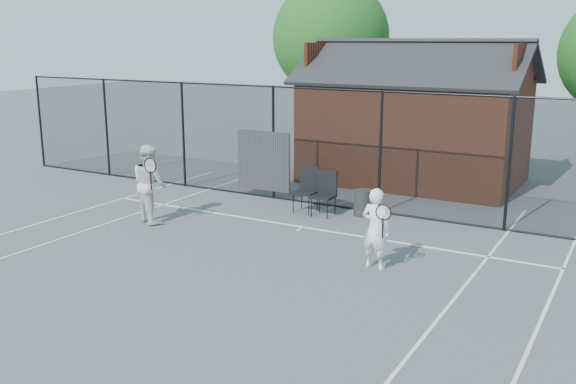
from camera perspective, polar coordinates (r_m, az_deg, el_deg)
The scene contains 10 objects.
ground at distance 12.15m, azimuth -5.35°, elevation -6.67°, with size 80.00×80.00×0.00m, color #464D50.
court_lines at distance 11.17m, azimuth -9.28°, elevation -8.62°, with size 11.02×18.00×0.01m.
fence at distance 16.12m, azimuth 3.87°, elevation 3.71°, with size 22.04×3.00×3.00m.
clubhouse at distance 19.47m, azimuth 11.21°, elevation 5.64°, with size 6.50×4.36×4.19m.
tree_left at distance 25.36m, azimuth 3.84°, elevation 13.48°, with size 4.48×4.48×6.44m.
player_front at distance 11.91m, azimuth 7.80°, elevation -3.24°, with size 0.71×0.54×1.54m.
player_back at distance 15.15m, azimuth -12.18°, elevation 0.75°, with size 1.09×0.98×1.83m.
chair_left at distance 15.74m, azimuth 1.55°, elevation 0.14°, with size 0.52×0.54×1.09m, color black.
chair_right at distance 15.41m, azimuth 3.17°, elevation -0.22°, with size 0.51×0.53×1.06m, color black.
waste_bin at distance 15.57m, azimuth 6.65°, elevation -0.96°, with size 0.43×0.43×0.63m, color #262626.
Camera 1 is at (6.60, -9.31, 4.17)m, focal length 40.00 mm.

